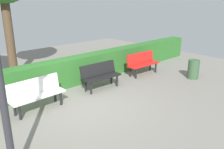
% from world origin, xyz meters
% --- Properties ---
extents(ground_plane, '(16.34, 16.34, 0.00)m').
position_xyz_m(ground_plane, '(0.00, 0.00, 0.00)').
color(ground_plane, gray).
extents(bench_red, '(1.48, 0.51, 0.86)m').
position_xyz_m(bench_red, '(-3.33, -0.78, 0.48)').
color(bench_red, red).
rests_on(bench_red, ground_plane).
extents(bench_black, '(1.42, 0.53, 0.86)m').
position_xyz_m(bench_black, '(-1.11, -0.72, 0.48)').
color(bench_black, black).
rests_on(bench_black, ground_plane).
extents(bench_white, '(1.53, 0.52, 0.86)m').
position_xyz_m(bench_white, '(1.18, -0.68, 0.48)').
color(bench_white, white).
rests_on(bench_white, ground_plane).
extents(hedge_row, '(12.34, 0.54, 0.96)m').
position_xyz_m(hedge_row, '(-1.03, -1.70, 0.48)').
color(hedge_row, '#2D6B28').
rests_on(hedge_row, ground_plane).
extents(trash_bin, '(0.42, 0.42, 0.72)m').
position_xyz_m(trash_bin, '(-4.35, 0.88, 0.36)').
color(trash_bin, '#385938').
rests_on(trash_bin, ground_plane).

